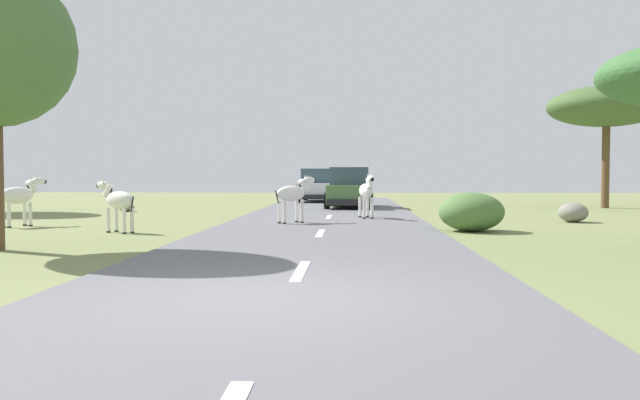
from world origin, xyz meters
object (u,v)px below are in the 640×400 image
zebra_0 (367,191)px  bush_1 (471,212)px  rock_0 (573,212)px  zebra_3 (118,201)px  zebra_1 (293,194)px  tree_5 (607,107)px  zebra_2 (19,196)px  rock_1 (127,208)px  car_0 (319,186)px  car_1 (349,189)px

zebra_0 → bush_1: 4.90m
rock_0 → zebra_3: bearing=-161.7°
zebra_1 → tree_5: tree_5 is taller
zebra_2 → rock_1: 7.48m
car_0 → tree_5: 14.41m
car_1 → car_0: bearing=-73.6°
zebra_0 → rock_0: zebra_0 is taller
zebra_1 → rock_1: zebra_1 is taller
zebra_1 → car_1: bearing=127.3°
bush_1 → rock_0: bush_1 is taller
bush_1 → car_0: bearing=105.6°
zebra_1 → tree_5: 16.74m
zebra_2 → bush_1: zebra_2 is taller
zebra_2 → car_0: car_0 is taller
zebra_3 → rock_0: zebra_3 is taller
zebra_2 → tree_5: bearing=55.9°
zebra_0 → bush_1: bearing=111.3°
zebra_2 → rock_1: bearing=114.3°
zebra_3 → bush_1: (8.97, 0.85, -0.31)m
car_1 → tree_5: bearing=-174.1°
zebra_2 → car_1: size_ratio=0.33×
bush_1 → rock_1: bearing=145.4°
zebra_3 → tree_5: bearing=-21.3°
bush_1 → rock_0: bearing=42.0°
zebra_2 → car_1: (9.26, 10.25, -0.02)m
zebra_2 → bush_1: (12.44, -0.87, -0.36)m
zebra_0 → zebra_1: 3.09m
rock_1 → zebra_3: bearing=-71.5°
tree_5 → rock_1: 20.92m
car_0 → tree_5: tree_5 is taller
zebra_2 → zebra_3: size_ratio=1.06×
zebra_0 → car_1: (-0.57, 6.99, -0.07)m
zebra_0 → bush_1: (2.60, -4.13, -0.42)m
zebra_1 → zebra_0: bearing=92.0°
car_0 → rock_0: (8.57, -13.89, -0.55)m
bush_1 → car_1: bearing=105.9°
zebra_2 → bush_1: bearing=23.4°
zebra_3 → bush_1: zebra_3 is taller
zebra_2 → car_0: (7.61, 16.39, -0.02)m
zebra_3 → car_0: size_ratio=0.31×
zebra_0 → car_0: (-2.23, 13.13, -0.07)m
tree_5 → rock_1: tree_5 is taller
zebra_1 → rock_0: size_ratio=1.51×
zebra_1 → zebra_2: bearing=-124.4°
tree_5 → rock_1: bearing=-169.6°
zebra_3 → car_1: (5.80, 11.96, 0.04)m
zebra_3 → rock_0: size_ratio=1.45×
zebra_3 → rock_1: bearing=50.2°
zebra_0 → zebra_1: (-2.20, -2.17, -0.03)m
bush_1 → rock_1: bush_1 is taller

